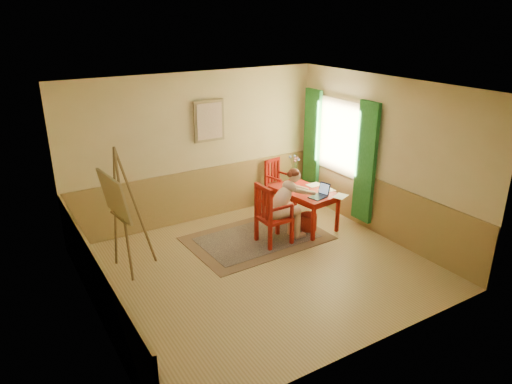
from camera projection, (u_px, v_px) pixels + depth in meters
room at (261, 184)px, 6.91m from camera, size 5.04×4.54×2.84m
wainscot at (236, 221)px, 7.86m from camera, size 5.00×4.50×1.00m
window at (338, 148)px, 8.98m from camera, size 0.12×2.01×2.20m
wall_portrait at (209, 121)px, 8.60m from camera, size 0.60×0.05×0.76m
rug at (257, 238)px, 8.36m from camera, size 2.46×1.69×0.02m
table at (304, 195)px, 8.63m from camera, size 0.88×1.29×0.72m
chair_left at (272, 215)px, 7.99m from camera, size 0.51×0.49×1.10m
chair_back at (278, 183)px, 9.64m from camera, size 0.53×0.54×0.97m
figure at (286, 202)px, 8.07m from camera, size 0.95×0.42×1.29m
laptop at (320, 194)px, 8.29m from camera, size 0.41×0.31×0.22m
papers at (318, 189)px, 8.62m from camera, size 0.81×1.12×0.00m
vase at (295, 170)px, 8.96m from camera, size 0.18×0.26×0.52m
wastebasket at (309, 222)px, 8.63m from camera, size 0.36×0.36×0.32m
easel at (117, 201)px, 6.89m from camera, size 0.70×0.89×2.00m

